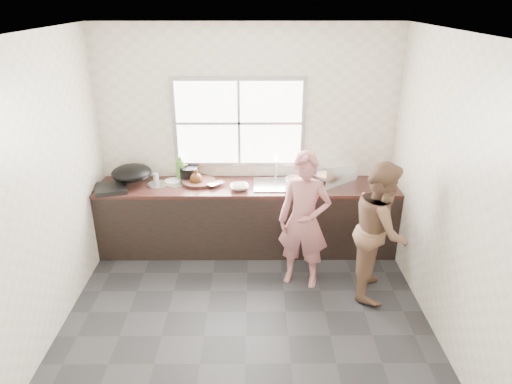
{
  "coord_description": "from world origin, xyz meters",
  "views": [
    {
      "loc": [
        0.08,
        -3.77,
        2.98
      ],
      "look_at": [
        0.1,
        0.65,
        1.05
      ],
      "focal_mm": 32.0,
      "sensor_mm": 36.0,
      "label": 1
    }
  ],
  "objects_px": {
    "woman": "(304,225)",
    "bowl_crabs": "(296,182)",
    "pot_lid_right": "(176,184)",
    "glass_jar": "(156,177)",
    "bowl_mince": "(239,187)",
    "bowl_held": "(291,190)",
    "cutting_board": "(199,182)",
    "person_side": "(380,230)",
    "black_pot": "(189,173)",
    "burner": "(111,188)",
    "wok": "(132,173)",
    "plate_food": "(173,181)",
    "bottle_green": "(181,166)",
    "dish_rack": "(336,175)",
    "pot_lid_left": "(158,184)",
    "bottle_brown_short": "(196,177)",
    "bottle_brown_tall": "(187,172)"
  },
  "relations": [
    {
      "from": "woman",
      "to": "bowl_crabs",
      "type": "xyz_separation_m",
      "value": [
        -0.03,
        0.77,
        0.18
      ]
    },
    {
      "from": "bowl_crabs",
      "to": "pot_lid_right",
      "type": "relative_size",
      "value": 0.89
    },
    {
      "from": "glass_jar",
      "to": "pot_lid_right",
      "type": "bearing_deg",
      "value": -25.61
    },
    {
      "from": "woman",
      "to": "bowl_mince",
      "type": "relative_size",
      "value": 6.49
    },
    {
      "from": "bowl_held",
      "to": "cutting_board",
      "type": "bearing_deg",
      "value": 165.98
    },
    {
      "from": "person_side",
      "to": "glass_jar",
      "type": "bearing_deg",
      "value": 80.57
    },
    {
      "from": "black_pot",
      "to": "burner",
      "type": "height_order",
      "value": "black_pot"
    },
    {
      "from": "cutting_board",
      "to": "woman",
      "type": "bearing_deg",
      "value": -34.11
    },
    {
      "from": "bowl_crabs",
      "to": "wok",
      "type": "distance_m",
      "value": 1.97
    },
    {
      "from": "glass_jar",
      "to": "burner",
      "type": "bearing_deg",
      "value": -147.1
    },
    {
      "from": "cutting_board",
      "to": "plate_food",
      "type": "distance_m",
      "value": 0.33
    },
    {
      "from": "bowl_held",
      "to": "wok",
      "type": "relative_size",
      "value": 0.39
    },
    {
      "from": "glass_jar",
      "to": "pot_lid_right",
      "type": "xyz_separation_m",
      "value": [
        0.27,
        -0.13,
        -0.04
      ]
    },
    {
      "from": "bottle_green",
      "to": "dish_rack",
      "type": "xyz_separation_m",
      "value": [
        1.87,
        -0.28,
        -0.01
      ]
    },
    {
      "from": "pot_lid_left",
      "to": "glass_jar",
      "type": "bearing_deg",
      "value": 109.33
    },
    {
      "from": "bowl_held",
      "to": "bottle_green",
      "type": "xyz_separation_m",
      "value": [
        -1.34,
        0.44,
        0.13
      ]
    },
    {
      "from": "bowl_held",
      "to": "burner",
      "type": "relative_size",
      "value": 0.52
    },
    {
      "from": "woman",
      "to": "bottle_brown_short",
      "type": "bearing_deg",
      "value": 164.53
    },
    {
      "from": "person_side",
      "to": "bowl_crabs",
      "type": "bearing_deg",
      "value": 54.23
    },
    {
      "from": "plate_food",
      "to": "person_side",
      "type": "bearing_deg",
      "value": -24.25
    },
    {
      "from": "bowl_crabs",
      "to": "dish_rack",
      "type": "xyz_separation_m",
      "value": [
        0.46,
        -0.07,
        0.12
      ]
    },
    {
      "from": "pot_lid_left",
      "to": "dish_rack",
      "type": "bearing_deg",
      "value": -1.84
    },
    {
      "from": "bowl_crabs",
      "to": "burner",
      "type": "height_order",
      "value": "bowl_crabs"
    },
    {
      "from": "bottle_brown_tall",
      "to": "cutting_board",
      "type": "bearing_deg",
      "value": -45.61
    },
    {
      "from": "bottle_brown_short",
      "to": "glass_jar",
      "type": "relative_size",
      "value": 1.82
    },
    {
      "from": "bottle_green",
      "to": "bottle_brown_short",
      "type": "bearing_deg",
      "value": -42.05
    },
    {
      "from": "burner",
      "to": "bowl_mince",
      "type": "bearing_deg",
      "value": 1.05
    },
    {
      "from": "black_pot",
      "to": "bowl_crabs",
      "type": "bearing_deg",
      "value": -7.48
    },
    {
      "from": "bottle_green",
      "to": "burner",
      "type": "xyz_separation_m",
      "value": [
        -0.77,
        -0.38,
        -0.13
      ]
    },
    {
      "from": "woman",
      "to": "person_side",
      "type": "bearing_deg",
      "value": 5.59
    },
    {
      "from": "plate_food",
      "to": "bottle_brown_tall",
      "type": "height_order",
      "value": "bottle_brown_tall"
    },
    {
      "from": "bottle_green",
      "to": "bottle_brown_tall",
      "type": "xyz_separation_m",
      "value": [
        0.07,
        0.0,
        -0.08
      ]
    },
    {
      "from": "bowl_mince",
      "to": "burner",
      "type": "bearing_deg",
      "value": -178.95
    },
    {
      "from": "bottle_brown_tall",
      "to": "burner",
      "type": "bearing_deg",
      "value": -155.65
    },
    {
      "from": "plate_food",
      "to": "bottle_brown_tall",
      "type": "distance_m",
      "value": 0.21
    },
    {
      "from": "bowl_mince",
      "to": "plate_food",
      "type": "bearing_deg",
      "value": 163.18
    },
    {
      "from": "black_pot",
      "to": "glass_jar",
      "type": "height_order",
      "value": "black_pot"
    },
    {
      "from": "bowl_crabs",
      "to": "bottle_brown_short",
      "type": "bearing_deg",
      "value": 178.93
    },
    {
      "from": "woman",
      "to": "person_side",
      "type": "relative_size",
      "value": 0.96
    },
    {
      "from": "woman",
      "to": "bottle_brown_tall",
      "type": "xyz_separation_m",
      "value": [
        -1.36,
        0.98,
        0.23
      ]
    },
    {
      "from": "bowl_held",
      "to": "glass_jar",
      "type": "relative_size",
      "value": 1.87
    },
    {
      "from": "bowl_crabs",
      "to": "burner",
      "type": "bearing_deg",
      "value": -175.54
    },
    {
      "from": "bottle_brown_tall",
      "to": "bottle_brown_short",
      "type": "bearing_deg",
      "value": -54.28
    },
    {
      "from": "person_side",
      "to": "bowl_crabs",
      "type": "height_order",
      "value": "person_side"
    },
    {
      "from": "bowl_crabs",
      "to": "glass_jar",
      "type": "relative_size",
      "value": 2.05
    },
    {
      "from": "bowl_held",
      "to": "plate_food",
      "type": "xyz_separation_m",
      "value": [
        -1.43,
        0.34,
        -0.02
      ]
    },
    {
      "from": "cutting_board",
      "to": "glass_jar",
      "type": "relative_size",
      "value": 4.14
    },
    {
      "from": "cutting_board",
      "to": "person_side",
      "type": "bearing_deg",
      "value": -26.26
    },
    {
      "from": "glass_jar",
      "to": "bottle_brown_short",
      "type": "bearing_deg",
      "value": -12.19
    },
    {
      "from": "glass_jar",
      "to": "dish_rack",
      "type": "distance_m",
      "value": 2.18
    }
  ]
}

